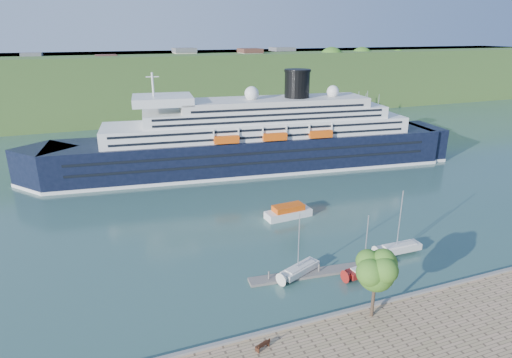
{
  "coord_description": "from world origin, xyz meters",
  "views": [
    {
      "loc": [
        -26.65,
        -36.09,
        32.43
      ],
      "look_at": [
        -1.4,
        30.0,
        7.9
      ],
      "focal_mm": 30.0,
      "sensor_mm": 36.0,
      "label": 1
    }
  ],
  "objects": [
    {
      "name": "ground",
      "position": [
        0.0,
        0.0,
        0.0
      ],
      "size": [
        400.0,
        400.0,
        0.0
      ],
      "primitive_type": "plane",
      "color": "#30564F",
      "rests_on": "ground"
    },
    {
      "name": "far_hillside",
      "position": [
        0.0,
        145.0,
        12.0
      ],
      "size": [
        400.0,
        50.0,
        24.0
      ],
      "primitive_type": "cube",
      "color": "#375723",
      "rests_on": "ground"
    },
    {
      "name": "quay_coping",
      "position": [
        0.0,
        -0.2,
        1.15
      ],
      "size": [
        220.0,
        0.5,
        0.3
      ],
      "primitive_type": "cube",
      "color": "slate",
      "rests_on": "promenade"
    },
    {
      "name": "cruise_ship",
      "position": [
        8.6,
        59.04,
        11.98
      ],
      "size": [
        107.82,
        28.04,
        23.97
      ],
      "primitive_type": null,
      "rotation": [
        0.0,
        0.0,
        -0.12
      ],
      "color": "black",
      "rests_on": "ground"
    },
    {
      "name": "park_bench",
      "position": [
        -13.03,
        -2.32,
        1.56
      ],
      "size": [
        1.88,
        1.3,
        1.12
      ],
      "primitive_type": null,
      "rotation": [
        0.0,
        0.0,
        0.37
      ],
      "color": "#432213",
      "rests_on": "promenade"
    },
    {
      "name": "promenade_tree",
      "position": [
        0.9,
        -1.77,
        5.63
      ],
      "size": [
        5.6,
        5.6,
        9.27
      ],
      "primitive_type": null,
      "color": "#285B18",
      "rests_on": "promenade"
    },
    {
      "name": "floating_pontoon",
      "position": [
        -1.38,
        10.18,
        0.18
      ],
      "size": [
        16.69,
        3.71,
        0.37
      ],
      "primitive_type": null,
      "rotation": [
        0.0,
        0.0,
        -0.1
      ],
      "color": "gray",
      "rests_on": "ground"
    },
    {
      "name": "sailboat_white_near",
      "position": [
        -2.22,
        10.56,
        4.54
      ],
      "size": [
        7.24,
        4.52,
        9.08
      ],
      "primitive_type": null,
      "rotation": [
        0.0,
        0.0,
        0.4
      ],
      "color": "silver",
      "rests_on": "ground"
    },
    {
      "name": "sailboat_red",
      "position": [
        6.38,
        7.21,
        4.42
      ],
      "size": [
        7.04,
        2.81,
        8.84
      ],
      "primitive_type": null,
      "rotation": [
        0.0,
        0.0,
        0.14
      ],
      "color": "maroon",
      "rests_on": "ground"
    },
    {
      "name": "sailboat_white_far",
      "position": [
        14.69,
        10.58,
        4.99
      ],
      "size": [
        7.74,
        2.21,
        9.97
      ],
      "primitive_type": null,
      "rotation": [
        0.0,
        0.0,
        -0.01
      ],
      "color": "silver",
      "rests_on": "ground"
    },
    {
      "name": "tender_launch",
      "position": [
        4.6,
        29.09,
        1.2
      ],
      "size": [
        8.91,
        3.6,
        2.41
      ],
      "primitive_type": null,
      "rotation": [
        0.0,
        0.0,
        0.07
      ],
      "color": "#E04F0D",
      "rests_on": "ground"
    }
  ]
}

